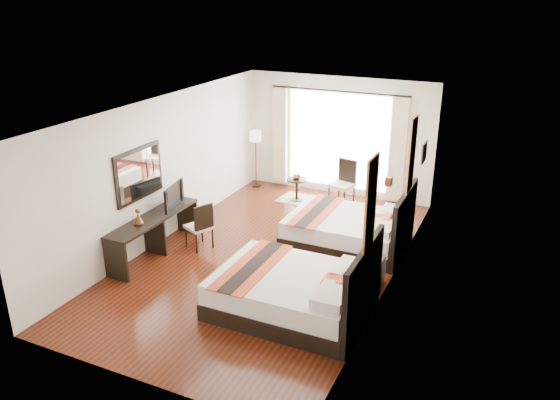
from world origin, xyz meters
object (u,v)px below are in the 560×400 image
at_px(floor_lamp, 255,140).
at_px(nightstand, 368,274).
at_px(window_chair, 342,192).
at_px(table_lamp, 371,246).
at_px(television, 170,196).
at_px(console_desk, 155,235).
at_px(vase, 370,261).
at_px(bed_near, 296,291).
at_px(desk_chair, 200,234).
at_px(bed_far, 350,229).
at_px(fruit_bowl, 296,178).
at_px(side_table, 297,190).

bearing_deg(floor_lamp, nightstand, -42.74).
bearing_deg(floor_lamp, window_chair, -7.43).
relative_size(nightstand, table_lamp, 1.44).
relative_size(television, floor_lamp, 0.57).
bearing_deg(table_lamp, console_desk, -172.73).
relative_size(vase, floor_lamp, 0.09).
relative_size(console_desk, television, 2.74).
bearing_deg(table_lamp, nightstand, -103.50).
distance_m(bed_near, television, 3.41).
relative_size(table_lamp, desk_chair, 0.41).
xyz_separation_m(bed_far, console_desk, (-3.18, -1.89, 0.05)).
bearing_deg(desk_chair, bed_near, 178.13).
bearing_deg(desk_chair, window_chair, -94.11).
xyz_separation_m(nightstand, desk_chair, (-3.34, 0.11, 0.02)).
bearing_deg(console_desk, vase, 5.02).
height_order(bed_near, desk_chair, bed_near).
xyz_separation_m(console_desk, desk_chair, (0.62, 0.56, -0.10)).
bearing_deg(bed_near, desk_chair, 153.77).
bearing_deg(vase, bed_near, -129.61).
bearing_deg(desk_chair, floor_lamp, -55.89).
height_order(bed_far, fruit_bowl, bed_far).
xyz_separation_m(bed_near, television, (-3.12, 1.21, 0.65)).
relative_size(television, side_table, 1.52).
bearing_deg(bed_far, desk_chair, -152.63).
bearing_deg(television, side_table, -34.14).
bearing_deg(bed_near, nightstand, 54.32).
xyz_separation_m(vase, fruit_bowl, (-2.69, 3.28, -0.01)).
bearing_deg(desk_chair, table_lamp, -156.62).
xyz_separation_m(nightstand, fruit_bowl, (-2.65, 3.17, 0.29)).
distance_m(console_desk, window_chair, 4.47).
bearing_deg(desk_chair, television, 27.42).
distance_m(table_lamp, floor_lamp, 5.37).
height_order(fruit_bowl, window_chair, window_chair).
bearing_deg(console_desk, side_table, 70.06).
bearing_deg(nightstand, bed_near, -125.68).
distance_m(console_desk, television, 0.81).
bearing_deg(vase, bed_far, 117.68).
height_order(nightstand, window_chair, window_chair).
height_order(table_lamp, side_table, table_lamp).
relative_size(table_lamp, television, 0.47).
height_order(vase, floor_lamp, floor_lamp).
bearing_deg(television, fruit_bowl, -34.00).
distance_m(television, fruit_bowl, 3.38).
bearing_deg(fruit_bowl, television, -112.57).
bearing_deg(vase, television, 177.40).
height_order(console_desk, fruit_bowl, console_desk).
distance_m(bed_near, vase, 1.36).
xyz_separation_m(table_lamp, floor_lamp, (-3.96, 3.60, 0.43)).
bearing_deg(television, floor_lamp, -11.24).
relative_size(bed_far, floor_lamp, 1.57).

